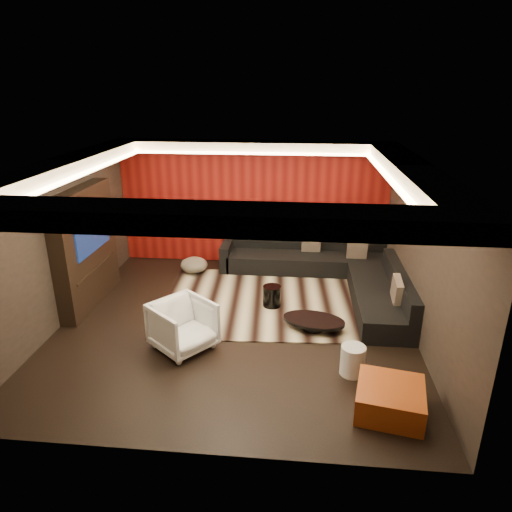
# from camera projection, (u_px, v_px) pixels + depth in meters

# --- Properties ---
(floor) EXTENTS (6.00, 6.00, 0.02)m
(floor) POSITION_uv_depth(u_px,v_px,m) (236.00, 324.00, 7.96)
(floor) COLOR black
(floor) RESTS_ON ground
(ceiling) EXTENTS (6.00, 6.00, 0.02)m
(ceiling) POSITION_uv_depth(u_px,v_px,m) (233.00, 162.00, 6.96)
(ceiling) COLOR silver
(ceiling) RESTS_ON ground
(wall_back) EXTENTS (6.00, 0.02, 2.80)m
(wall_back) POSITION_uv_depth(u_px,v_px,m) (253.00, 203.00, 10.26)
(wall_back) COLOR black
(wall_back) RESTS_ON ground
(wall_left) EXTENTS (0.02, 6.00, 2.80)m
(wall_left) POSITION_uv_depth(u_px,v_px,m) (59.00, 242.00, 7.73)
(wall_left) COLOR black
(wall_left) RESTS_ON ground
(wall_right) EXTENTS (0.02, 6.00, 2.80)m
(wall_right) POSITION_uv_depth(u_px,v_px,m) (423.00, 255.00, 7.19)
(wall_right) COLOR black
(wall_right) RESTS_ON ground
(red_feature_wall) EXTENTS (5.98, 0.05, 2.78)m
(red_feature_wall) POSITION_uv_depth(u_px,v_px,m) (253.00, 204.00, 10.22)
(red_feature_wall) COLOR #6B0C0A
(red_feature_wall) RESTS_ON ground
(soffit_back) EXTENTS (6.00, 0.60, 0.22)m
(soffit_back) POSITION_uv_depth(u_px,v_px,m) (251.00, 147.00, 9.51)
(soffit_back) COLOR silver
(soffit_back) RESTS_ON ground
(soffit_front) EXTENTS (6.00, 0.60, 0.22)m
(soffit_front) POSITION_uv_depth(u_px,v_px,m) (193.00, 218.00, 4.49)
(soffit_front) COLOR silver
(soffit_front) RESTS_ON ground
(soffit_left) EXTENTS (0.60, 4.80, 0.22)m
(soffit_left) POSITION_uv_depth(u_px,v_px,m) (65.00, 167.00, 7.25)
(soffit_left) COLOR silver
(soffit_left) RESTS_ON ground
(soffit_right) EXTENTS (0.60, 4.80, 0.22)m
(soffit_right) POSITION_uv_depth(u_px,v_px,m) (413.00, 173.00, 6.76)
(soffit_right) COLOR silver
(soffit_right) RESTS_ON ground
(cove_back) EXTENTS (4.80, 0.08, 0.04)m
(cove_back) POSITION_uv_depth(u_px,v_px,m) (250.00, 153.00, 9.23)
(cove_back) COLOR #FFD899
(cove_back) RESTS_ON ground
(cove_front) EXTENTS (4.80, 0.08, 0.04)m
(cove_front) POSITION_uv_depth(u_px,v_px,m) (201.00, 217.00, 4.84)
(cove_front) COLOR #FFD899
(cove_front) RESTS_ON ground
(cove_left) EXTENTS (0.08, 4.80, 0.04)m
(cove_left) POSITION_uv_depth(u_px,v_px,m) (86.00, 173.00, 7.25)
(cove_left) COLOR #FFD899
(cove_left) RESTS_ON ground
(cove_right) EXTENTS (0.08, 4.80, 0.04)m
(cove_right) POSITION_uv_depth(u_px,v_px,m) (389.00, 178.00, 6.82)
(cove_right) COLOR #FFD899
(cove_right) RESTS_ON ground
(tv_surround) EXTENTS (0.30, 2.00, 2.20)m
(tv_surround) POSITION_uv_depth(u_px,v_px,m) (86.00, 248.00, 8.38)
(tv_surround) COLOR black
(tv_surround) RESTS_ON ground
(tv_screen) EXTENTS (0.04, 1.30, 0.80)m
(tv_screen) POSITION_uv_depth(u_px,v_px,m) (92.00, 230.00, 8.24)
(tv_screen) COLOR black
(tv_screen) RESTS_ON ground
(tv_shelf) EXTENTS (0.04, 1.60, 0.04)m
(tv_shelf) POSITION_uv_depth(u_px,v_px,m) (97.00, 268.00, 8.51)
(tv_shelf) COLOR black
(tv_shelf) RESTS_ON ground
(rug) EXTENTS (4.16, 3.22, 0.02)m
(rug) POSITION_uv_depth(u_px,v_px,m) (269.00, 301.00, 8.77)
(rug) COLOR #C7B891
(rug) RESTS_ON floor
(coffee_table) EXTENTS (1.26, 1.26, 0.18)m
(coffee_table) POSITION_uv_depth(u_px,v_px,m) (314.00, 324.00, 7.74)
(coffee_table) COLOR black
(coffee_table) RESTS_ON rug
(drum_stool) EXTENTS (0.41, 0.41, 0.40)m
(drum_stool) POSITION_uv_depth(u_px,v_px,m) (272.00, 296.00, 8.49)
(drum_stool) COLOR black
(drum_stool) RESTS_ON rug
(striped_pouf) EXTENTS (0.70, 0.70, 0.33)m
(striped_pouf) POSITION_uv_depth(u_px,v_px,m) (194.00, 265.00, 10.03)
(striped_pouf) COLOR beige
(striped_pouf) RESTS_ON rug
(white_side_table) EXTENTS (0.45, 0.45, 0.44)m
(white_side_table) POSITION_uv_depth(u_px,v_px,m) (353.00, 360.00, 6.52)
(white_side_table) COLOR silver
(white_side_table) RESTS_ON floor
(orange_ottoman) EXTENTS (0.97, 0.97, 0.37)m
(orange_ottoman) POSITION_uv_depth(u_px,v_px,m) (390.00, 399.00, 5.77)
(orange_ottoman) COLOR #A43515
(orange_ottoman) RESTS_ON floor
(armchair) EXTENTS (1.20, 1.20, 0.79)m
(armchair) POSITION_uv_depth(u_px,v_px,m) (183.00, 326.00, 7.10)
(armchair) COLOR silver
(armchair) RESTS_ON floor
(sectional_sofa) EXTENTS (3.65, 3.50, 0.75)m
(sectional_sofa) POSITION_uv_depth(u_px,v_px,m) (331.00, 272.00, 9.44)
(sectional_sofa) COLOR black
(sectional_sofa) RESTS_ON floor
(throw_pillows) EXTENTS (1.69, 2.71, 0.50)m
(throw_pillows) POSITION_uv_depth(u_px,v_px,m) (351.00, 258.00, 9.21)
(throw_pillows) COLOR beige
(throw_pillows) RESTS_ON sectional_sofa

